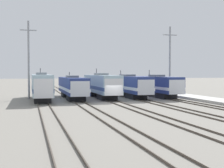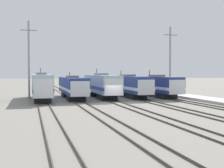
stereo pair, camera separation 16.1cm
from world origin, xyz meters
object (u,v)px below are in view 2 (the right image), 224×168
(locomotive_center_right, at_px, (128,85))
(locomotive_far_right, at_px, (158,85))
(locomotive_center_left, at_px, (73,87))
(locomotive_center, at_px, (102,85))
(locomotive_far_left, at_px, (41,86))
(catenary_tower_left, at_px, (29,59))
(catenary_tower_right, at_px, (170,60))

(locomotive_center_right, xyz_separation_m, locomotive_far_right, (5.15, -1.37, -0.02))
(locomotive_center_left, xyz_separation_m, locomotive_far_right, (15.44, 0.49, 0.05))
(locomotive_center_left, height_order, locomotive_far_right, locomotive_far_right)
(locomotive_center_left, bearing_deg, locomotive_far_right, 1.80)
(locomotive_center, height_order, locomotive_center_right, locomotive_center)
(locomotive_far_left, xyz_separation_m, locomotive_center_left, (5.15, 1.61, -0.23))
(locomotive_far_left, bearing_deg, locomotive_center, 12.93)
(catenary_tower_left, bearing_deg, locomotive_far_left, -58.14)
(locomotive_center_left, height_order, catenary_tower_right, catenary_tower_right)
(locomotive_center, bearing_deg, locomotive_center_left, -171.69)
(locomotive_center_left, distance_m, catenary_tower_left, 8.57)
(locomotive_center_left, relative_size, locomotive_far_right, 1.05)
(catenary_tower_right, bearing_deg, locomotive_center, -177.00)
(locomotive_center_left, bearing_deg, locomotive_far_left, -162.62)
(locomotive_center, bearing_deg, locomotive_far_left, -167.07)
(locomotive_far_left, distance_m, locomotive_center_left, 5.40)
(locomotive_center, xyz_separation_m, locomotive_far_right, (10.30, -0.27, -0.13))
(locomotive_far_right, bearing_deg, catenary_tower_right, 18.39)
(locomotive_center_left, xyz_separation_m, locomotive_center_right, (10.30, 1.86, 0.07))
(locomotive_far_right, bearing_deg, locomotive_center_left, -178.20)
(locomotive_far_left, distance_m, locomotive_center, 10.56)
(locomotive_far_right, relative_size, catenary_tower_left, 1.27)
(locomotive_center, bearing_deg, locomotive_far_right, -1.48)
(locomotive_center_left, relative_size, catenary_tower_left, 1.33)
(locomotive_center_right, bearing_deg, locomotive_far_right, -14.91)
(locomotive_far_right, bearing_deg, locomotive_center_right, 165.09)
(locomotive_far_left, bearing_deg, catenary_tower_left, 121.86)
(locomotive_center, relative_size, catenary_tower_left, 1.34)
(locomotive_center_left, height_order, locomotive_center_right, locomotive_center_right)
(locomotive_far_left, distance_m, locomotive_center_right, 15.83)
(locomotive_center_left, distance_m, locomotive_far_right, 15.45)
(locomotive_center_right, relative_size, catenary_tower_left, 1.48)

